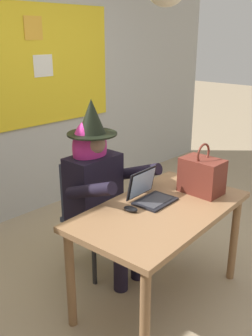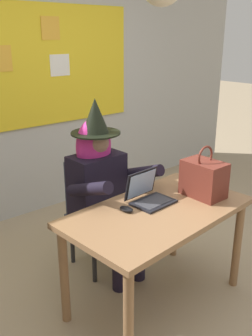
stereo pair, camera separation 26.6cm
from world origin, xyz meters
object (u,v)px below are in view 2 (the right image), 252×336
chair_at_desk (94,207)px  handbag (204,178)px  person_costumed (102,179)px  laptop (149,195)px  desk_main (158,223)px  computer_mouse (126,209)px

chair_at_desk → handbag: (0.43, -0.77, 0.37)m
chair_at_desk → person_costumed: (-0.00, -0.12, 0.28)m
laptop → desk_main: bearing=-108.9°
person_costumed → handbag: (0.43, -0.65, 0.09)m
desk_main → person_costumed: size_ratio=0.94×
person_costumed → computer_mouse: 0.51m
chair_at_desk → computer_mouse: (-0.16, -0.61, 0.25)m
desk_main → handbag: 0.47m
chair_at_desk → laptop: (0.06, -0.59, 0.29)m
chair_at_desk → laptop: size_ratio=3.02×
person_costumed → computer_mouse: person_costumed is taller
desk_main → laptop: laptop is taller
desk_main → handbag: bearing=-6.6°
chair_at_desk → computer_mouse: 0.68m
desk_main → chair_at_desk: chair_at_desk is taller
person_costumed → computer_mouse: bearing=-20.2°
handbag → computer_mouse: bearing=164.7°
laptop → computer_mouse: laptop is taller
chair_at_desk → computer_mouse: chair_at_desk is taller
person_costumed → laptop: (0.06, -0.46, 0.01)m
computer_mouse → laptop: bearing=-4.5°
chair_at_desk → computer_mouse: bearing=-12.4°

